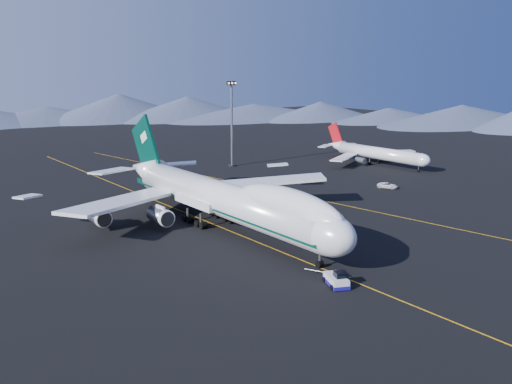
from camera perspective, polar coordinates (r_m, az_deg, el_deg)
ground at (r=107.55m, az=-3.23°, el=-3.66°), size 500.00×500.00×0.00m
taxiway_line_main at (r=107.55m, az=-3.23°, el=-3.66°), size 0.25×220.00×0.01m
taxiway_line_side at (r=132.95m, az=5.26°, el=-0.57°), size 28.08×198.09×0.01m
boeing_747 at (r=106.12m, az=-3.28°, el=-0.64°), size 59.62×72.43×19.37m
pushback_tug at (r=80.92m, az=8.03°, el=-8.78°), size 4.04×5.28×2.06m
second_jet at (r=181.29m, az=11.84°, el=3.84°), size 36.85×41.64×11.85m
service_van at (r=146.42m, az=13.02°, el=0.64°), size 4.34×5.54×1.40m
floodlight_mast at (r=173.45m, az=-2.44°, el=6.85°), size 3.16×2.37×25.62m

